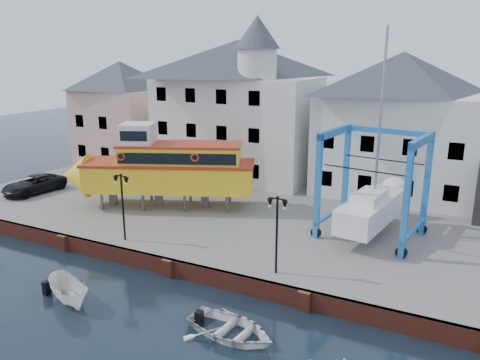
% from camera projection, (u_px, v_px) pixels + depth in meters
% --- Properties ---
extents(ground, '(140.00, 140.00, 0.00)m').
position_uv_depth(ground, '(168.00, 276.00, 26.23)').
color(ground, '#17242D').
rests_on(ground, ground).
extents(hardstanding, '(44.00, 22.00, 1.00)m').
position_uv_depth(hardstanding, '(252.00, 210.00, 35.59)').
color(hardstanding, slate).
rests_on(hardstanding, ground).
extents(quay_wall, '(44.00, 0.47, 1.00)m').
position_uv_depth(quay_wall, '(169.00, 267.00, 26.19)').
color(quay_wall, maroon).
rests_on(quay_wall, ground).
extents(building_pink, '(8.00, 7.00, 10.30)m').
position_uv_depth(building_pink, '(122.00, 113.00, 47.91)').
color(building_pink, '#D4A291').
rests_on(building_pink, hardstanding).
extents(building_white_main, '(14.00, 8.30, 14.00)m').
position_uv_depth(building_white_main, '(238.00, 107.00, 42.27)').
color(building_white_main, silver).
rests_on(building_white_main, hardstanding).
extents(building_white_right, '(12.00, 8.00, 11.20)m').
position_uv_depth(building_white_right, '(398.00, 125.00, 37.00)').
color(building_white_right, silver).
rests_on(building_white_right, hardstanding).
extents(lamp_post_left, '(1.12, 0.32, 4.20)m').
position_uv_depth(lamp_post_left, '(122.00, 190.00, 27.89)').
color(lamp_post_left, black).
rests_on(lamp_post_left, hardstanding).
extents(lamp_post_right, '(1.12, 0.32, 4.20)m').
position_uv_depth(lamp_post_right, '(277.00, 215.00, 23.57)').
color(lamp_post_right, black).
rests_on(lamp_post_right, hardstanding).
extents(tour_boat, '(14.43, 8.63, 6.20)m').
position_uv_depth(tour_boat, '(158.00, 168.00, 34.33)').
color(tour_boat, '#59595E').
rests_on(tour_boat, hardstanding).
extents(travel_lift, '(6.49, 8.58, 12.63)m').
position_uv_depth(travel_lift, '(376.00, 201.00, 29.38)').
color(travel_lift, '#1352A9').
rests_on(travel_lift, hardstanding).
extents(van, '(2.94, 5.35, 1.42)m').
position_uv_depth(van, '(34.00, 184.00, 38.20)').
color(van, black).
rests_on(van, hardstanding).
extents(motorboat_a, '(3.80, 2.67, 1.38)m').
position_uv_depth(motorboat_a, '(70.00, 302.00, 23.51)').
color(motorboat_a, white).
rests_on(motorboat_a, ground).
extents(motorboat_b, '(4.65, 3.60, 0.89)m').
position_uv_depth(motorboat_b, '(230.00, 335.00, 20.73)').
color(motorboat_b, white).
rests_on(motorboat_b, ground).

